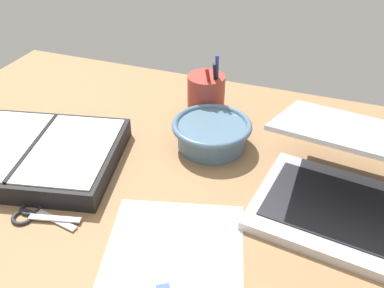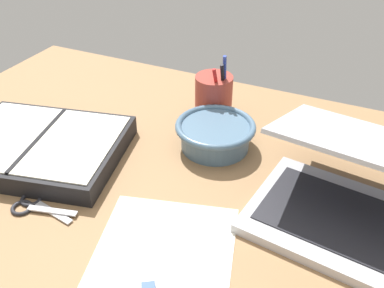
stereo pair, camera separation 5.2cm
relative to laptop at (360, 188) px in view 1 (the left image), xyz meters
The scene contains 7 objects.
desk_top 31.13cm from the laptop, 163.31° to the right, with size 140.00×100.00×2.00cm, color #936D47.
laptop is the anchor object (origin of this frame).
bowl 31.71cm from the laptop, 161.05° to the left, with size 16.93×16.93×5.83cm.
pen_cup 41.38cm from the laptop, 148.03° to the left, with size 8.68×8.68×16.18cm.
planner 61.83cm from the laptop, behind, with size 37.59×32.08×4.50cm.
scissors 56.50cm from the laptop, 158.38° to the right, with size 12.24×6.31×0.80cm.
paper_sheet_front 34.38cm from the laptop, 138.71° to the right, with size 21.77×27.79×0.16cm, color silver.
Camera 1 is at (21.54, -53.18, 54.68)cm, focal length 40.00 mm.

